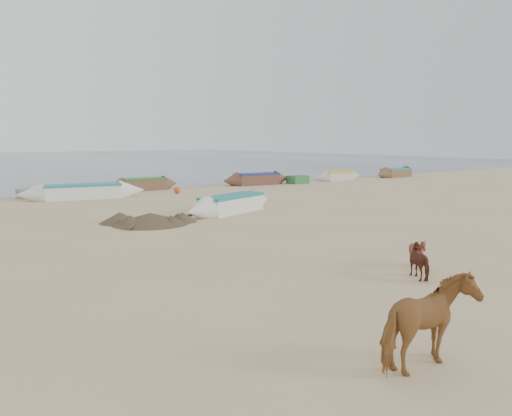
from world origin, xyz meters
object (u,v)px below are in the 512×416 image
(calf_right, at_px, (423,261))
(near_canoe, at_px, (232,204))
(calf_front, at_px, (418,253))
(cow_adult, at_px, (429,324))

(calf_right, distance_m, near_canoe, 12.90)
(calf_front, xyz_separation_m, near_canoe, (1.69, 12.02, -0.01))
(calf_front, bearing_deg, calf_right, -61.08)
(near_canoe, bearing_deg, calf_front, -118.11)
(cow_adult, bearing_deg, calf_front, -52.92)
(cow_adult, bearing_deg, calf_right, -54.09)
(cow_adult, xyz_separation_m, near_canoe, (6.70, 15.92, -0.31))
(calf_front, bearing_deg, cow_adult, -67.78)
(calf_right, bearing_deg, cow_adult, 127.54)
(cow_adult, height_order, calf_front, cow_adult)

